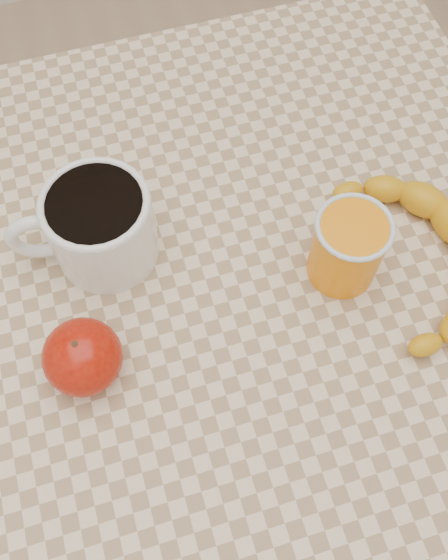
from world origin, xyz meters
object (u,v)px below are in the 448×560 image
object	(u,v)px
orange_juice_glass	(348,248)
table	(224,319)
banana	(421,256)
apple	(83,357)
coffee_mug	(98,225)

from	to	relation	value
orange_juice_glass	table	bearing A→B (deg)	173.43
table	banana	distance (m)	0.24
table	apple	bearing A→B (deg)	-163.16
coffee_mug	orange_juice_glass	world-z (taller)	coffee_mug
table	coffee_mug	distance (m)	0.20
table	orange_juice_glass	xyz separation A→B (m)	(0.13, -0.01, 0.13)
table	coffee_mug	size ratio (longest dim) A/B	4.88
coffee_mug	orange_juice_glass	size ratio (longest dim) A/B	1.77
table	banana	size ratio (longest dim) A/B	2.79
orange_juice_glass	apple	world-z (taller)	orange_juice_glass
coffee_mug	apple	bearing A→B (deg)	-108.91
apple	banana	world-z (taller)	apple
table	banana	bearing A→B (deg)	-9.39
orange_juice_glass	banana	xyz separation A→B (m)	(0.08, -0.02, -0.03)
coffee_mug	banana	bearing A→B (deg)	-20.21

